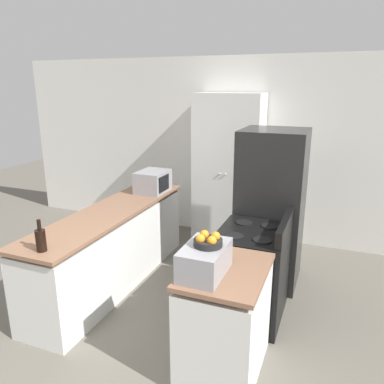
# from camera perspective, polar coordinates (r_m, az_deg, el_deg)

# --- Properties ---
(ground_plane) EXTENTS (14.00, 14.00, 0.00)m
(ground_plane) POSITION_cam_1_polar(r_m,az_deg,el_deg) (3.30, -13.04, -26.53)
(ground_plane) COLOR #666056
(wall_back) EXTENTS (7.00, 0.06, 2.60)m
(wall_back) POSITION_cam_1_polar(r_m,az_deg,el_deg) (5.53, 5.80, 6.51)
(wall_back) COLOR white
(wall_back) RESTS_ON ground_plane
(counter_left) EXTENTS (0.60, 2.50, 0.88)m
(counter_left) POSITION_cam_1_polar(r_m,az_deg,el_deg) (4.38, -12.02, -8.36)
(counter_left) COLOR silver
(counter_left) RESTS_ON ground_plane
(counter_right) EXTENTS (0.60, 0.81, 0.88)m
(counter_right) POSITION_cam_1_polar(r_m,az_deg,el_deg) (3.11, 4.99, -19.04)
(counter_right) COLOR silver
(counter_right) RESTS_ON ground_plane
(pantry_cabinet) EXTENTS (0.92, 0.52, 2.11)m
(pantry_cabinet) POSITION_cam_1_polar(r_m,az_deg,el_deg) (5.28, 5.50, 3.33)
(pantry_cabinet) COLOR white
(pantry_cabinet) RESTS_ON ground_plane
(stove) EXTENTS (0.66, 0.77, 1.04)m
(stove) POSITION_cam_1_polar(r_m,az_deg,el_deg) (3.76, 8.96, -12.06)
(stove) COLOR black
(stove) RESTS_ON ground_plane
(refrigerator) EXTENTS (0.72, 0.71, 1.75)m
(refrigerator) POSITION_cam_1_polar(r_m,az_deg,el_deg) (4.30, 11.89, -2.37)
(refrigerator) COLOR black
(refrigerator) RESTS_ON ground_plane
(microwave) EXTENTS (0.35, 0.44, 0.27)m
(microwave) POSITION_cam_1_polar(r_m,az_deg,el_deg) (4.81, -5.99, 1.61)
(microwave) COLOR #939399
(microwave) RESTS_ON counter_left
(wine_bottle) EXTENTS (0.08, 0.08, 0.28)m
(wine_bottle) POSITION_cam_1_polar(r_m,az_deg,el_deg) (3.34, -22.05, -6.74)
(wine_bottle) COLOR black
(wine_bottle) RESTS_ON counter_left
(toaster_oven) EXTENTS (0.30, 0.45, 0.22)m
(toaster_oven) POSITION_cam_1_polar(r_m,az_deg,el_deg) (2.75, 1.91, -10.32)
(toaster_oven) COLOR #939399
(toaster_oven) RESTS_ON counter_right
(fruit_bowl) EXTENTS (0.21, 0.21, 0.10)m
(fruit_bowl) POSITION_cam_1_polar(r_m,az_deg,el_deg) (2.69, 2.46, -7.43)
(fruit_bowl) COLOR black
(fruit_bowl) RESTS_ON toaster_oven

